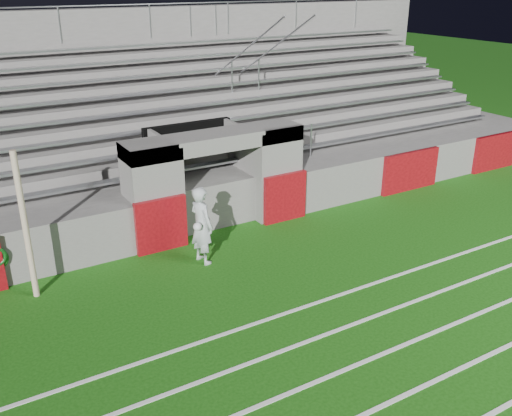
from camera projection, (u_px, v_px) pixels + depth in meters
ground at (290, 282)px, 12.61m from camera, size 90.00×90.00×0.00m
field_post at (25, 227)px, 11.48m from camera, size 0.13×0.13×3.20m
stadium_structure at (153, 136)px, 18.37m from camera, size 26.00×8.48×5.42m
goalkeeper_with_ball at (202, 225)px, 13.16m from camera, size 0.58×0.76×1.88m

